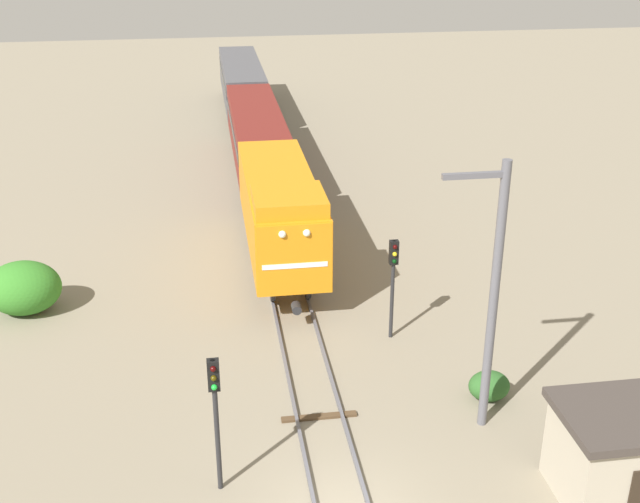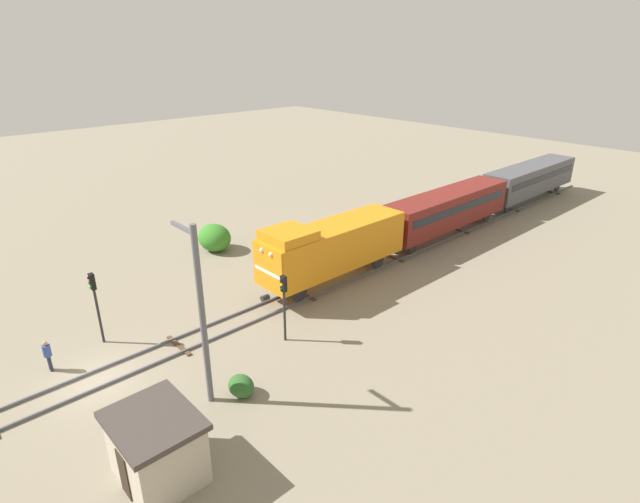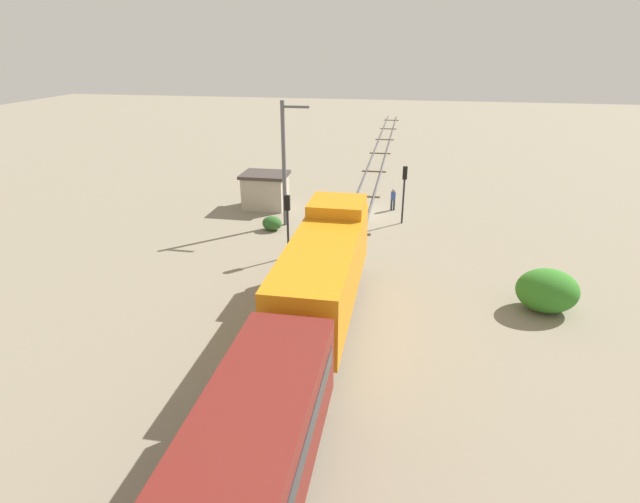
{
  "view_description": "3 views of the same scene",
  "coord_description": "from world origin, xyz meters",
  "px_view_note": "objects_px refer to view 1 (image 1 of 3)",
  "views": [
    {
      "loc": [
        -3.08,
        -16.35,
        15.11
      ],
      "look_at": [
        1.38,
        13.47,
        1.72
      ],
      "focal_mm": 45.0,
      "sensor_mm": 36.0,
      "label": 1
    },
    {
      "loc": [
        22.06,
        -5.41,
        15.23
      ],
      "look_at": [
        -0.05,
        14.9,
        2.6
      ],
      "focal_mm": 28.0,
      "sensor_mm": 36.0,
      "label": 2
    },
    {
      "loc": [
        -3.46,
        36.18,
        12.18
      ],
      "look_at": [
        0.89,
        12.23,
        1.87
      ],
      "focal_mm": 28.0,
      "sensor_mm": 36.0,
      "label": 3
    }
  ],
  "objects_px": {
    "passenger_car_leading": "(257,132)",
    "locomotive": "(280,208)",
    "traffic_signal_near": "(215,401)",
    "catenary_mast": "(492,294)",
    "relay_hut": "(620,454)",
    "passenger_car_trailing": "(242,80)",
    "traffic_signal_mid": "(393,271)"
  },
  "relations": [
    {
      "from": "passenger_car_leading",
      "to": "catenary_mast",
      "type": "height_order",
      "value": "catenary_mast"
    },
    {
      "from": "locomotive",
      "to": "passenger_car_trailing",
      "type": "relative_size",
      "value": 0.83
    },
    {
      "from": "traffic_signal_near",
      "to": "traffic_signal_mid",
      "type": "relative_size",
      "value": 1.06
    },
    {
      "from": "locomotive",
      "to": "traffic_signal_near",
      "type": "height_order",
      "value": "locomotive"
    },
    {
      "from": "traffic_signal_mid",
      "to": "catenary_mast",
      "type": "distance_m",
      "value": 6.15
    },
    {
      "from": "passenger_car_trailing",
      "to": "relay_hut",
      "type": "height_order",
      "value": "passenger_car_trailing"
    },
    {
      "from": "traffic_signal_mid",
      "to": "catenary_mast",
      "type": "relative_size",
      "value": 0.46
    },
    {
      "from": "traffic_signal_mid",
      "to": "catenary_mast",
      "type": "height_order",
      "value": "catenary_mast"
    },
    {
      "from": "traffic_signal_near",
      "to": "traffic_signal_mid",
      "type": "height_order",
      "value": "traffic_signal_near"
    },
    {
      "from": "passenger_car_leading",
      "to": "traffic_signal_near",
      "type": "xyz_separation_m",
      "value": [
        -3.2,
        -27.63,
        0.36
      ]
    },
    {
      "from": "passenger_car_leading",
      "to": "catenary_mast",
      "type": "bearing_deg",
      "value": -79.16
    },
    {
      "from": "locomotive",
      "to": "passenger_car_trailing",
      "type": "bearing_deg",
      "value": 90.0
    },
    {
      "from": "traffic_signal_near",
      "to": "traffic_signal_mid",
      "type": "bearing_deg",
      "value": 48.6
    },
    {
      "from": "catenary_mast",
      "to": "relay_hut",
      "type": "xyz_separation_m",
      "value": [
        2.56,
        -3.69,
        -3.16
      ]
    },
    {
      "from": "passenger_car_trailing",
      "to": "relay_hut",
      "type": "distance_m",
      "value": 44.75
    },
    {
      "from": "locomotive",
      "to": "traffic_signal_mid",
      "type": "height_order",
      "value": "locomotive"
    },
    {
      "from": "locomotive",
      "to": "passenger_car_leading",
      "type": "relative_size",
      "value": 0.83
    },
    {
      "from": "passenger_car_leading",
      "to": "passenger_car_trailing",
      "type": "distance_m",
      "value": 14.6
    },
    {
      "from": "locomotive",
      "to": "traffic_signal_near",
      "type": "relative_size",
      "value": 2.8
    },
    {
      "from": "traffic_signal_mid",
      "to": "relay_hut",
      "type": "xyz_separation_m",
      "value": [
        4.1,
        -9.36,
        -1.34
      ]
    },
    {
      "from": "passenger_car_leading",
      "to": "catenary_mast",
      "type": "relative_size",
      "value": 1.63
    },
    {
      "from": "passenger_car_leading",
      "to": "traffic_signal_near",
      "type": "distance_m",
      "value": 27.82
    },
    {
      "from": "traffic_signal_mid",
      "to": "relay_hut",
      "type": "bearing_deg",
      "value": -66.35
    },
    {
      "from": "locomotive",
      "to": "traffic_signal_mid",
      "type": "distance_m",
      "value": 7.61
    },
    {
      "from": "passenger_car_leading",
      "to": "catenary_mast",
      "type": "distance_m",
      "value": 26.37
    },
    {
      "from": "passenger_car_trailing",
      "to": "traffic_signal_near",
      "type": "relative_size",
      "value": 3.37
    },
    {
      "from": "locomotive",
      "to": "traffic_signal_near",
      "type": "distance_m",
      "value": 14.65
    },
    {
      "from": "passenger_car_trailing",
      "to": "relay_hut",
      "type": "xyz_separation_m",
      "value": [
        7.5,
        -44.11,
        -1.13
      ]
    },
    {
      "from": "locomotive",
      "to": "catenary_mast",
      "type": "height_order",
      "value": "catenary_mast"
    },
    {
      "from": "traffic_signal_near",
      "to": "relay_hut",
      "type": "distance_m",
      "value": 10.97
    },
    {
      "from": "passenger_car_leading",
      "to": "locomotive",
      "type": "bearing_deg",
      "value": -90.0
    },
    {
      "from": "locomotive",
      "to": "catenary_mast",
      "type": "distance_m",
      "value": 13.54
    }
  ]
}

